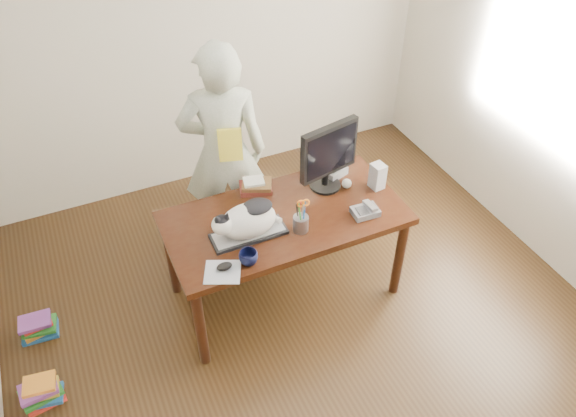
# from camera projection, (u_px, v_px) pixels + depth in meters

# --- Properties ---
(room) EXTENTS (4.50, 4.50, 4.50)m
(room) POSITION_uv_depth(u_px,v_px,m) (332.00, 199.00, 2.93)
(room) COLOR black
(room) RESTS_ON ground
(desk) EXTENTS (1.60, 0.80, 0.75)m
(desk) POSITION_uv_depth(u_px,v_px,m) (280.00, 224.00, 3.89)
(desk) COLOR black
(desk) RESTS_ON ground
(keyboard) EXTENTS (0.49, 0.19, 0.03)m
(keyboard) POSITION_uv_depth(u_px,v_px,m) (249.00, 234.00, 3.58)
(keyboard) COLOR black
(keyboard) RESTS_ON desk
(cat) EXTENTS (0.47, 0.24, 0.27)m
(cat) POSITION_uv_depth(u_px,v_px,m) (246.00, 220.00, 3.49)
(cat) COLOR silver
(cat) RESTS_ON keyboard
(monitor) EXTENTS (0.45, 0.26, 0.51)m
(monitor) POSITION_uv_depth(u_px,v_px,m) (329.00, 154.00, 3.78)
(monitor) COLOR black
(monitor) RESTS_ON desk
(pen_cup) EXTENTS (0.11, 0.11, 0.26)m
(pen_cup) POSITION_uv_depth(u_px,v_px,m) (301.00, 222.00, 3.58)
(pen_cup) COLOR gray
(pen_cup) RESTS_ON desk
(mousepad) EXTENTS (0.27, 0.26, 0.00)m
(mousepad) POSITION_uv_depth(u_px,v_px,m) (223.00, 272.00, 3.35)
(mousepad) COLOR #ABB0B8
(mousepad) RESTS_ON desk
(mouse) EXTENTS (0.11, 0.10, 0.04)m
(mouse) POSITION_uv_depth(u_px,v_px,m) (224.00, 266.00, 3.35)
(mouse) COLOR black
(mouse) RESTS_ON mousepad
(coffee_mug) EXTENTS (0.16, 0.16, 0.09)m
(coffee_mug) POSITION_uv_depth(u_px,v_px,m) (248.00, 258.00, 3.38)
(coffee_mug) COLOR black
(coffee_mug) RESTS_ON desk
(phone) EXTENTS (0.18, 0.15, 0.08)m
(phone) POSITION_uv_depth(u_px,v_px,m) (366.00, 211.00, 3.73)
(phone) COLOR #5E5E63
(phone) RESTS_ON desk
(speaker) EXTENTS (0.10, 0.11, 0.19)m
(speaker) POSITION_uv_depth(u_px,v_px,m) (377.00, 176.00, 3.90)
(speaker) COLOR #9F9FA1
(speaker) RESTS_ON desk
(baseball) EXTENTS (0.07, 0.07, 0.07)m
(baseball) POSITION_uv_depth(u_px,v_px,m) (347.00, 184.00, 3.94)
(baseball) COLOR beige
(baseball) RESTS_ON desk
(book_stack) EXTENTS (0.26, 0.23, 0.08)m
(book_stack) POSITION_uv_depth(u_px,v_px,m) (256.00, 186.00, 3.92)
(book_stack) COLOR #4C1A14
(book_stack) RESTS_ON desk
(calculator) EXTENTS (0.23, 0.26, 0.07)m
(calculator) POSITION_uv_depth(u_px,v_px,m) (329.00, 169.00, 4.08)
(calculator) COLOR #5E5E63
(calculator) RESTS_ON desk
(person) EXTENTS (0.73, 0.58, 1.74)m
(person) POSITION_uv_depth(u_px,v_px,m) (224.00, 154.00, 4.07)
(person) COLOR silver
(person) RESTS_ON ground
(held_book) EXTENTS (0.19, 0.14, 0.23)m
(held_book) POSITION_uv_depth(u_px,v_px,m) (230.00, 145.00, 3.84)
(held_book) COLOR gold
(held_book) RESTS_ON person
(book_pile_a) EXTENTS (0.27, 0.22, 0.18)m
(book_pile_a) POSITION_uv_depth(u_px,v_px,m) (42.00, 392.00, 3.48)
(book_pile_a) COLOR red
(book_pile_a) RESTS_ON ground
(book_pile_b) EXTENTS (0.26, 0.20, 0.15)m
(book_pile_b) POSITION_uv_depth(u_px,v_px,m) (38.00, 327.00, 3.88)
(book_pile_b) COLOR #185195
(book_pile_b) RESTS_ON ground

